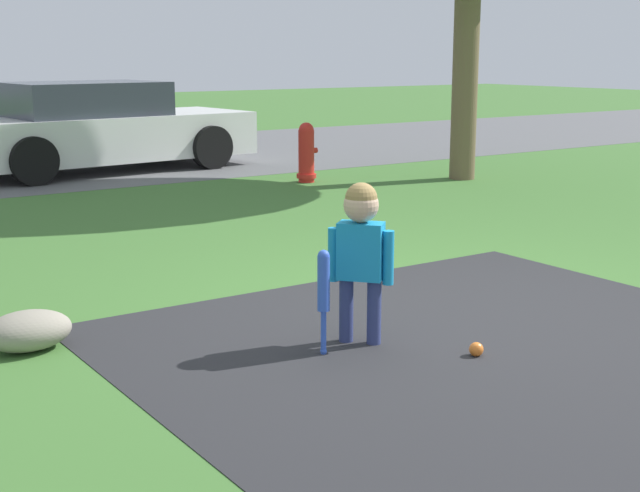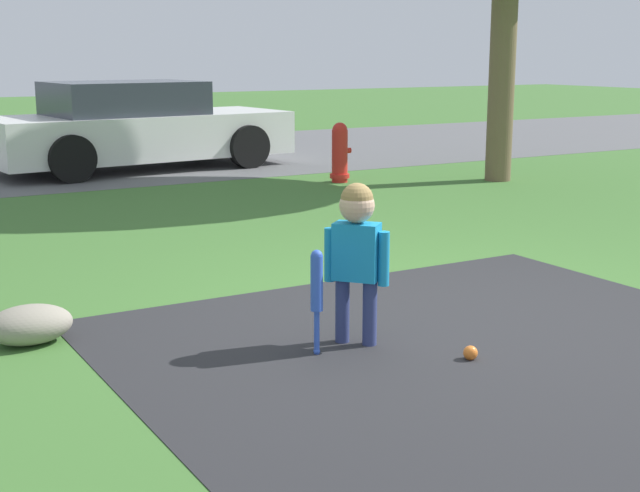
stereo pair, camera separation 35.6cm
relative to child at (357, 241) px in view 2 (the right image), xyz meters
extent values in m
plane|color=#3D6B2D|center=(0.83, 0.26, -0.59)|extent=(60.00, 60.00, 0.00)
cube|color=#59595B|center=(0.83, 9.33, -0.59)|extent=(40.00, 6.00, 0.01)
cylinder|color=navy|center=(-0.05, 0.06, -0.41)|extent=(0.08, 0.08, 0.37)
cylinder|color=navy|center=(0.05, -0.06, -0.41)|extent=(0.08, 0.08, 0.37)
cube|color=#198CC6|center=(0.00, 0.00, -0.06)|extent=(0.27, 0.28, 0.32)
cylinder|color=#198CC6|center=(-0.10, 0.12, -0.09)|extent=(0.06, 0.06, 0.30)
cylinder|color=#198CC6|center=(0.10, -0.12, -0.09)|extent=(0.06, 0.06, 0.30)
sphere|color=#D8AD8C|center=(0.00, 0.00, 0.20)|extent=(0.20, 0.20, 0.20)
sphere|color=#997A47|center=(0.00, 0.00, 0.23)|extent=(0.18, 0.18, 0.18)
sphere|color=blue|center=(-0.28, -0.05, -0.57)|extent=(0.04, 0.04, 0.04)
cylinder|color=blue|center=(-0.28, -0.05, -0.47)|extent=(0.03, 0.03, 0.25)
cylinder|color=blue|center=(-0.28, -0.05, -0.19)|extent=(0.07, 0.07, 0.30)
sphere|color=blue|center=(-0.28, -0.05, -0.04)|extent=(0.06, 0.06, 0.06)
sphere|color=orange|center=(0.38, -0.54, -0.55)|extent=(0.08, 0.08, 0.08)
cylinder|color=red|center=(3.25, 5.49, -0.26)|extent=(0.20, 0.20, 0.65)
sphere|color=red|center=(3.25, 5.49, 0.06)|extent=(0.19, 0.19, 0.19)
cylinder|color=red|center=(3.25, 5.49, -0.51)|extent=(0.25, 0.25, 0.05)
cylinder|color=red|center=(3.36, 5.49, -0.20)|extent=(0.09, 0.07, 0.07)
cube|color=silver|center=(1.53, 8.04, -0.13)|extent=(4.26, 1.96, 0.60)
cube|color=#2D333D|center=(1.32, 8.02, 0.40)|extent=(2.10, 1.59, 0.45)
cylinder|color=black|center=(2.73, 8.96, -0.29)|extent=(0.62, 0.23, 0.61)
cylinder|color=black|center=(2.87, 7.33, -0.29)|extent=(0.62, 0.23, 0.61)
cylinder|color=black|center=(0.18, 8.74, -0.29)|extent=(0.62, 0.23, 0.61)
cylinder|color=black|center=(0.32, 7.11, -0.29)|extent=(0.62, 0.23, 0.61)
cylinder|color=brown|center=(5.09, 4.62, 1.05)|extent=(0.33, 0.33, 3.28)
ellipsoid|color=gray|center=(-1.58, 0.92, -0.48)|extent=(0.48, 0.33, 0.22)
camera|label=1|loc=(-2.88, -3.84, 1.01)|focal=50.00mm
camera|label=2|loc=(-2.58, -4.03, 1.01)|focal=50.00mm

